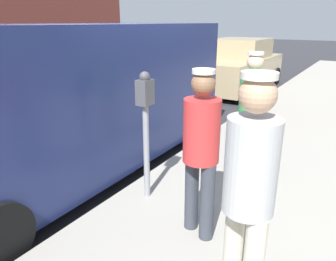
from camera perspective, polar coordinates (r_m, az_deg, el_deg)
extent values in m
plane|color=#2D2D33|center=(5.40, -10.43, -5.21)|extent=(80.00, 80.00, 0.00)
cylinder|color=gray|center=(3.76, -3.88, -3.90)|extent=(0.07, 0.07, 1.15)
cube|color=#4C4C51|center=(3.54, -4.14, 6.82)|extent=(0.14, 0.18, 0.28)
sphere|color=#47474C|center=(3.51, -4.21, 9.53)|extent=(0.12, 0.12, 0.12)
cylinder|color=#383D47|center=(3.14, 7.01, -12.61)|extent=(0.14, 0.14, 0.79)
cylinder|color=#383D47|center=(3.28, 4.25, -11.08)|extent=(0.14, 0.14, 0.79)
cylinder|color=red|center=(2.92, 6.03, -0.07)|extent=(0.34, 0.34, 0.59)
sphere|color=#8C6647|center=(2.81, 6.33, 8.33)|extent=(0.21, 0.21, 0.21)
cylinder|color=silver|center=(2.79, 6.41, 10.49)|extent=(0.20, 0.20, 0.04)
cylinder|color=#726656|center=(4.67, 15.15, -2.21)|extent=(0.14, 0.14, 0.80)
cylinder|color=#726656|center=(4.53, 13.06, -2.68)|extent=(0.14, 0.14, 0.80)
cylinder|color=green|center=(4.40, 14.85, 6.08)|extent=(0.34, 0.34, 0.60)
sphere|color=beige|center=(4.33, 15.34, 11.74)|extent=(0.22, 0.22, 0.22)
cylinder|color=silver|center=(4.32, 15.47, 13.16)|extent=(0.21, 0.21, 0.04)
cylinder|color=beige|center=(2.56, 11.52, -20.43)|extent=(0.14, 0.14, 0.85)
cylinder|color=#B7B7B7|center=(2.10, 14.63, -6.20)|extent=(0.34, 0.34, 0.63)
sphere|color=tan|center=(1.95, 15.75, 6.17)|extent=(0.23, 0.23, 0.23)
cylinder|color=silver|center=(1.93, 16.05, 9.48)|extent=(0.22, 0.22, 0.04)
cube|color=navy|center=(4.93, -15.11, 6.42)|extent=(2.02, 5.21, 1.96)
cylinder|color=black|center=(6.20, 5.69, 1.55)|extent=(0.22, 0.68, 0.68)
cylinder|color=black|center=(7.20, -7.98, 3.93)|extent=(0.22, 0.68, 0.68)
cube|color=tan|center=(11.04, 12.16, 10.31)|extent=(1.85, 4.41, 0.89)
cube|color=tan|center=(11.16, 12.85, 14.20)|extent=(1.62, 1.99, 0.60)
cylinder|color=black|center=(9.27, 13.35, 6.71)|extent=(0.22, 0.60, 0.60)
cylinder|color=black|center=(9.95, 3.93, 7.99)|extent=(0.22, 0.60, 0.60)
cylinder|color=black|center=(12.39, 18.60, 9.22)|extent=(0.22, 0.60, 0.60)
cylinder|color=black|center=(12.91, 11.12, 10.20)|extent=(0.22, 0.60, 0.60)
cylinder|color=red|center=(7.69, 16.68, 5.50)|extent=(0.24, 0.24, 0.70)
sphere|color=red|center=(7.61, 16.97, 8.50)|extent=(0.20, 0.20, 0.20)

